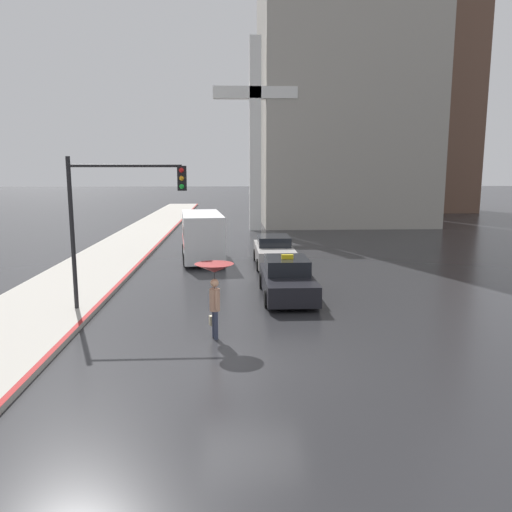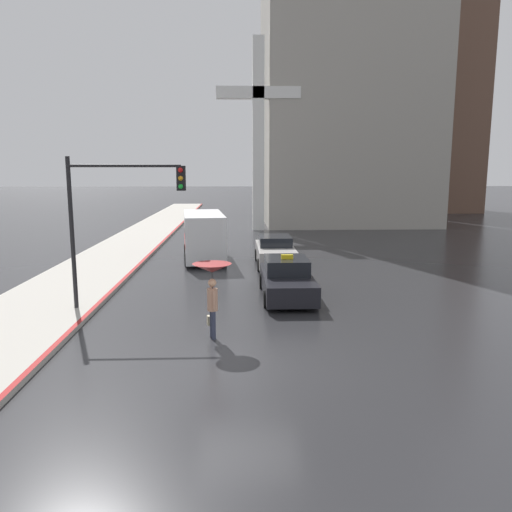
{
  "view_description": "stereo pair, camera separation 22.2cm",
  "coord_description": "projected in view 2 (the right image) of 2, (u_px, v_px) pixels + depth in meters",
  "views": [
    {
      "loc": [
        -0.53,
        -11.67,
        4.67
      ],
      "look_at": [
        0.48,
        7.59,
        1.4
      ],
      "focal_mm": 35.0,
      "sensor_mm": 36.0,
      "label": 1
    },
    {
      "loc": [
        -0.31,
        -11.68,
        4.67
      ],
      "look_at": [
        0.48,
        7.59,
        1.4
      ],
      "focal_mm": 35.0,
      "sensor_mm": 36.0,
      "label": 2
    }
  ],
  "objects": [
    {
      "name": "ground_plane",
      "position": [
        249.0,
        363.0,
        12.3
      ],
      "size": [
        300.0,
        300.0,
        0.0
      ],
      "primitive_type": "plane",
      "color": "#262628"
    },
    {
      "name": "sedan_red",
      "position": [
        275.0,
        252.0,
        25.11
      ],
      "size": [
        1.91,
        4.74,
        1.47
      ],
      "rotation": [
        0.0,
        0.0,
        3.14
      ],
      "color": "#B7B2AD",
      "rests_on": "ground_plane"
    },
    {
      "name": "taxi",
      "position": [
        287.0,
        279.0,
        18.8
      ],
      "size": [
        1.91,
        4.69,
        1.61
      ],
      "rotation": [
        0.0,
        0.0,
        3.14
      ],
      "color": "black",
      "rests_on": "ground_plane"
    },
    {
      "name": "building_tower_near",
      "position": [
        346.0,
        19.0,
        44.36
      ],
      "size": [
        14.55,
        13.99,
        36.11
      ],
      "color": "#A39E93",
      "rests_on": "ground_plane"
    },
    {
      "name": "ambulance_van",
      "position": [
        204.0,
        234.0,
        26.61
      ],
      "size": [
        2.59,
        5.79,
        2.49
      ],
      "rotation": [
        0.0,
        0.0,
        3.25
      ],
      "color": "white",
      "rests_on": "ground_plane"
    },
    {
      "name": "pedestrian_with_umbrella",
      "position": [
        212.0,
        277.0,
        13.9
      ],
      "size": [
        1.1,
        1.1,
        2.15
      ],
      "rotation": [
        0.0,
        0.0,
        1.83
      ],
      "color": "#2D3347",
      "rests_on": "ground_plane"
    },
    {
      "name": "building_tower_far",
      "position": [
        427.0,
        95.0,
        58.88
      ],
      "size": [
        10.76,
        10.57,
        27.3
      ],
      "color": "brown",
      "rests_on": "ground_plane"
    },
    {
      "name": "traffic_light",
      "position": [
        119.0,
        204.0,
        16.28
      ],
      "size": [
        3.83,
        0.38,
        5.16
      ],
      "color": "black",
      "rests_on": "ground_plane"
    },
    {
      "name": "monument_cross",
      "position": [
        258.0,
        123.0,
        39.12
      ],
      "size": [
        6.55,
        0.9,
        14.88
      ],
      "color": "white",
      "rests_on": "ground_plane"
    }
  ]
}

